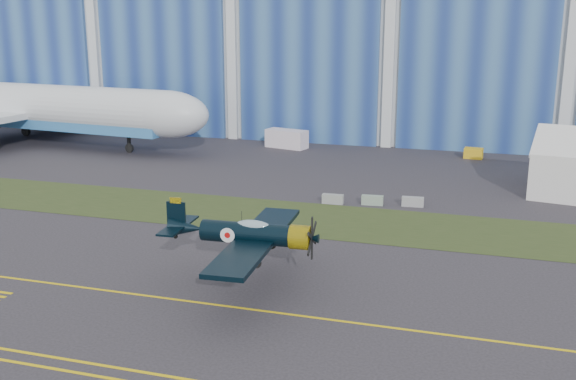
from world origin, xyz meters
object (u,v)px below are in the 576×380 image
(shipping_container, at_px, (287,139))
(tug, at_px, (473,153))
(warbird, at_px, (247,233))
(jetliner, at_px, (11,57))

(shipping_container, xyz_separation_m, tug, (24.22, -0.00, -0.56))
(warbird, relative_size, shipping_container, 2.54)
(warbird, distance_m, tug, 48.58)
(shipping_container, height_order, tug, shipping_container)
(warbird, bearing_deg, tug, 71.84)
(warbird, relative_size, tug, 6.34)
(jetliner, distance_m, shipping_container, 39.13)
(warbird, xyz_separation_m, jetliner, (-48.73, 39.78, 7.95))
(jetliner, height_order, shipping_container, jetliner)
(warbird, height_order, shipping_container, warbird)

